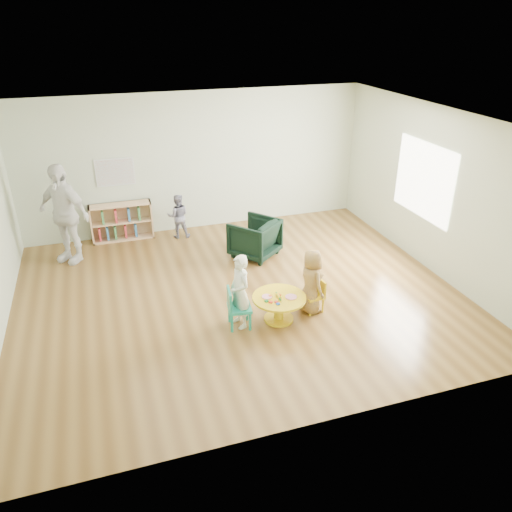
# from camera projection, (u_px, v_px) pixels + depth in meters

# --- Properties ---
(room) EXTENTS (7.10, 7.00, 2.80)m
(room) POSITION_uv_depth(u_px,v_px,m) (237.00, 183.00, 7.32)
(room) COLOR brown
(room) RESTS_ON ground
(activity_table) EXTENTS (0.79, 0.79, 0.44)m
(activity_table) POSITION_uv_depth(u_px,v_px,m) (279.00, 304.00, 7.36)
(activity_table) COLOR gold
(activity_table) RESTS_ON ground
(kid_chair_left) EXTENTS (0.37, 0.37, 0.62)m
(kid_chair_left) POSITION_uv_depth(u_px,v_px,m) (236.00, 307.00, 7.18)
(kid_chair_left) COLOR #1C9A7E
(kid_chair_left) RESTS_ON ground
(kid_chair_right) EXTENTS (0.31, 0.31, 0.52)m
(kid_chair_right) POSITION_uv_depth(u_px,v_px,m) (316.00, 294.00, 7.60)
(kid_chair_right) COLOR gold
(kid_chair_right) RESTS_ON ground
(bookshelf) EXTENTS (1.20, 0.30, 0.75)m
(bookshelf) POSITION_uv_depth(u_px,v_px,m) (121.00, 222.00, 9.98)
(bookshelf) COLOR tan
(bookshelf) RESTS_ON ground
(alphabet_poster) EXTENTS (0.74, 0.01, 0.54)m
(alphabet_poster) POSITION_uv_depth(u_px,v_px,m) (115.00, 172.00, 9.65)
(alphabet_poster) COLOR silver
(alphabet_poster) RESTS_ON ground
(armchair) EXTENTS (1.10, 1.10, 0.72)m
(armchair) POSITION_uv_depth(u_px,v_px,m) (255.00, 238.00, 9.28)
(armchair) COLOR black
(armchair) RESTS_ON ground
(child_left) EXTENTS (0.35, 0.46, 1.13)m
(child_left) POSITION_uv_depth(u_px,v_px,m) (240.00, 292.00, 7.11)
(child_left) COLOR white
(child_left) RESTS_ON ground
(child_right) EXTENTS (0.39, 0.54, 1.02)m
(child_right) POSITION_uv_depth(u_px,v_px,m) (311.00, 281.00, 7.48)
(child_right) COLOR yellow
(child_right) RESTS_ON ground
(toddler) EXTENTS (0.49, 0.40, 0.91)m
(toddler) POSITION_uv_depth(u_px,v_px,m) (178.00, 216.00, 10.01)
(toddler) COLOR #19193F
(toddler) RESTS_ON ground
(adult_caretaker) EXTENTS (1.10, 1.04, 1.83)m
(adult_caretaker) POSITION_uv_depth(u_px,v_px,m) (64.00, 214.00, 8.87)
(adult_caretaker) COLOR white
(adult_caretaker) RESTS_ON ground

